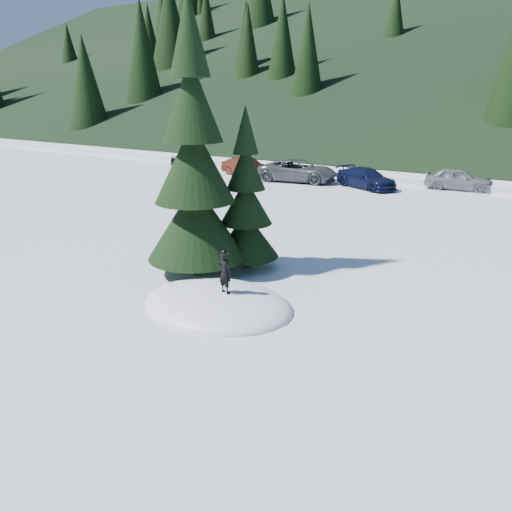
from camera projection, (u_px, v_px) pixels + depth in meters
The scene contains 10 objects.
ground at pixel (218, 306), 14.04m from camera, with size 200.00×200.00×0.00m, color white.
snow_mound at pixel (218, 306), 14.04m from camera, with size 4.48×3.52×0.96m, color white.
spruce_tall at pixel (194, 173), 15.58m from camera, with size 3.20×3.20×8.60m.
spruce_short at pixel (246, 207), 16.55m from camera, with size 2.20×2.20×5.37m.
child_skier at pixel (225, 272), 13.55m from camera, with size 0.43×0.28×1.18m, color black.
car_0 at pixel (190, 162), 38.29m from camera, with size 1.58×3.92×1.34m, color black.
car_1 at pixel (246, 167), 35.99m from camera, with size 1.34×3.85×1.27m, color #3D150B.
car_2 at pixel (298, 171), 33.49m from camera, with size 2.44×5.28×1.47m, color #4C4F54.
car_3 at pixel (366, 178), 31.20m from camera, with size 1.75×4.31×1.25m, color black.
car_4 at pixel (458, 179), 30.67m from camera, with size 1.59×3.96×1.35m, color gray.
Camera 1 is at (7.98, -10.20, 5.72)m, focal length 35.00 mm.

